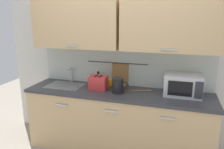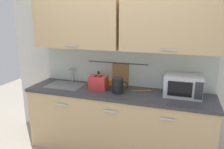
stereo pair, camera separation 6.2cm
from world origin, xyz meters
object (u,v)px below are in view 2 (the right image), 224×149
object	(u,v)px
toaster	(98,83)
wooden_spoon	(144,91)
electric_kettle	(118,85)
microwave	(183,85)
dish_soap_bottle	(99,79)
mug_near_sink	(110,82)
mug_by_kettle	(119,85)

from	to	relation	value
toaster	wooden_spoon	world-z (taller)	toaster
electric_kettle	toaster	bearing A→B (deg)	169.60
microwave	dish_soap_bottle	size ratio (longest dim) A/B	2.35
microwave	wooden_spoon	bearing A→B (deg)	178.45
electric_kettle	microwave	bearing A→B (deg)	11.38
microwave	dish_soap_bottle	bearing A→B (deg)	174.61
electric_kettle	mug_near_sink	size ratio (longest dim) A/B	1.89
wooden_spoon	mug_near_sink	bearing A→B (deg)	169.59
microwave	toaster	distance (m)	1.12
dish_soap_bottle	wooden_spoon	xyz separation A→B (m)	(0.70, -0.10, -0.08)
toaster	mug_by_kettle	distance (m)	0.30
mug_by_kettle	microwave	bearing A→B (deg)	-1.63
microwave	electric_kettle	distance (m)	0.83
microwave	wooden_spoon	distance (m)	0.51
microwave	toaster	xyz separation A→B (m)	(-1.11, -0.11, -0.04)
dish_soap_bottle	toaster	distance (m)	0.24
microwave	toaster	bearing A→B (deg)	-174.42
mug_by_kettle	wooden_spoon	world-z (taller)	mug_by_kettle
microwave	dish_soap_bottle	xyz separation A→B (m)	(-1.20, 0.11, -0.05)
microwave	dish_soap_bottle	world-z (taller)	microwave
electric_kettle	mug_by_kettle	size ratio (longest dim) A/B	1.89
toaster	mug_near_sink	bearing A→B (deg)	66.41
mug_near_sink	electric_kettle	bearing A→B (deg)	-53.21
dish_soap_bottle	mug_by_kettle	world-z (taller)	dish_soap_bottle
electric_kettle	mug_near_sink	world-z (taller)	electric_kettle
mug_by_kettle	dish_soap_bottle	bearing A→B (deg)	165.72
dish_soap_bottle	mug_by_kettle	distance (m)	0.36
mug_near_sink	wooden_spoon	world-z (taller)	mug_near_sink
mug_near_sink	wooden_spoon	distance (m)	0.53
toaster	mug_by_kettle	bearing A→B (deg)	26.58
mug_near_sink	toaster	bearing A→B (deg)	-113.59
mug_by_kettle	electric_kettle	bearing A→B (deg)	-79.75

